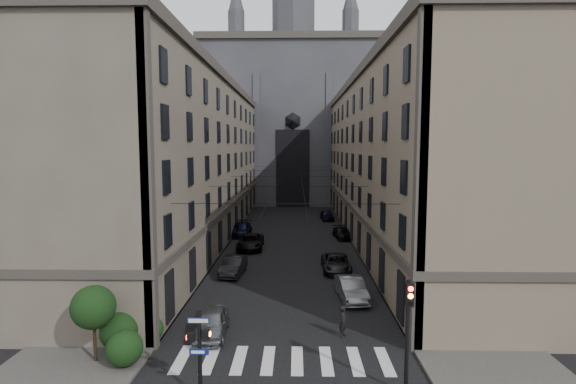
# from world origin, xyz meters

# --- Properties ---
(sidewalk_left) EXTENTS (7.00, 80.00, 0.15)m
(sidewalk_left) POSITION_xyz_m (-10.50, 36.00, 0.07)
(sidewalk_left) COLOR #383533
(sidewalk_left) RESTS_ON ground
(sidewalk_right) EXTENTS (7.00, 80.00, 0.15)m
(sidewalk_right) POSITION_xyz_m (10.50, 36.00, 0.07)
(sidewalk_right) COLOR #383533
(sidewalk_right) RESTS_ON ground
(zebra_crossing) EXTENTS (11.00, 3.20, 0.01)m
(zebra_crossing) POSITION_xyz_m (0.00, 5.00, 0.01)
(zebra_crossing) COLOR beige
(zebra_crossing) RESTS_ON ground
(building_left) EXTENTS (13.60, 60.60, 18.85)m
(building_left) POSITION_xyz_m (-13.44, 36.00, 9.34)
(building_left) COLOR #524A3F
(building_left) RESTS_ON ground
(building_right) EXTENTS (13.60, 60.60, 18.85)m
(building_right) POSITION_xyz_m (13.44, 36.00, 9.34)
(building_right) COLOR brown
(building_right) RESTS_ON ground
(gothic_tower) EXTENTS (35.00, 23.00, 58.00)m
(gothic_tower) POSITION_xyz_m (0.00, 74.96, 17.80)
(gothic_tower) COLOR #2D2D33
(gothic_tower) RESTS_ON ground
(pedestrian_signal_left) EXTENTS (1.02, 0.38, 4.00)m
(pedestrian_signal_left) POSITION_xyz_m (-3.51, 1.50, 2.32)
(pedestrian_signal_left) COLOR black
(pedestrian_signal_left) RESTS_ON ground
(traffic_light_right) EXTENTS (0.34, 0.50, 5.20)m
(traffic_light_right) POSITION_xyz_m (5.60, 1.92, 3.29)
(traffic_light_right) COLOR black
(traffic_light_right) RESTS_ON ground
(shrub_cluster) EXTENTS (3.90, 4.40, 3.90)m
(shrub_cluster) POSITION_xyz_m (-8.72, 5.01, 1.80)
(shrub_cluster) COLOR black
(shrub_cluster) RESTS_ON sidewalk_left
(tram_wires) EXTENTS (14.00, 60.00, 0.43)m
(tram_wires) POSITION_xyz_m (0.00, 35.63, 7.25)
(tram_wires) COLOR black
(tram_wires) RESTS_ON ground
(car_left_near) EXTENTS (1.93, 4.49, 1.51)m
(car_left_near) POSITION_xyz_m (-4.23, 8.00, 0.75)
(car_left_near) COLOR slate
(car_left_near) RESTS_ON ground
(car_left_midnear) EXTENTS (2.02, 4.81, 1.55)m
(car_left_midnear) POSITION_xyz_m (-4.72, 20.46, 0.77)
(car_left_midnear) COLOR black
(car_left_midnear) RESTS_ON ground
(car_left_midfar) EXTENTS (2.73, 5.77, 1.59)m
(car_left_midfar) POSITION_xyz_m (-4.24, 30.18, 0.80)
(car_left_midfar) COLOR black
(car_left_midfar) RESTS_ON ground
(car_left_far) EXTENTS (2.59, 5.55, 1.57)m
(car_left_far) POSITION_xyz_m (-6.20, 37.55, 0.78)
(car_left_far) COLOR black
(car_left_far) RESTS_ON ground
(car_right_near) EXTENTS (2.14, 5.00, 1.60)m
(car_right_near) POSITION_xyz_m (4.65, 14.34, 0.80)
(car_right_near) COLOR slate
(car_right_near) RESTS_ON ground
(car_right_midnear) EXTENTS (2.45, 5.26, 1.46)m
(car_right_midnear) POSITION_xyz_m (4.20, 21.74, 0.73)
(car_right_midnear) COLOR black
(car_right_midnear) RESTS_ON ground
(car_right_midfar) EXTENTS (2.33, 4.68, 1.31)m
(car_right_midfar) POSITION_xyz_m (6.20, 35.99, 0.65)
(car_right_midfar) COLOR black
(car_right_midfar) RESTS_ON ground
(car_right_far) EXTENTS (2.09, 4.51, 1.50)m
(car_right_far) POSITION_xyz_m (5.29, 49.33, 0.75)
(car_right_far) COLOR black
(car_right_far) RESTS_ON ground
(pedestrian) EXTENTS (0.64, 0.78, 1.82)m
(pedestrian) POSITION_xyz_m (3.43, 8.00, 0.91)
(pedestrian) COLOR black
(pedestrian) RESTS_ON ground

